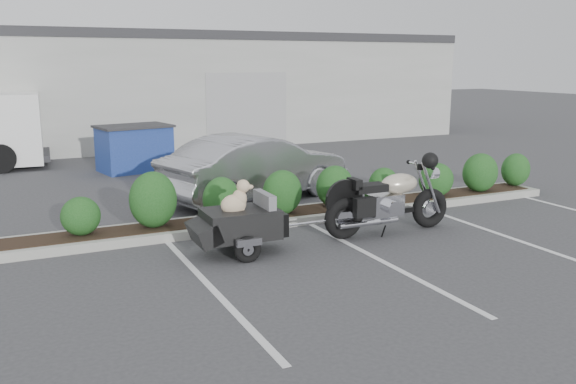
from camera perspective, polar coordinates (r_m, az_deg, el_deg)
name	(u,v)px	position (r m, az deg, el deg)	size (l,w,h in m)	color
ground	(293,260)	(9.37, 0.43, -6.37)	(90.00, 90.00, 0.00)	#38383A
planter_kerb	(290,216)	(11.67, 0.18, -2.25)	(12.00, 1.00, 0.15)	#9E9E93
building	(106,87)	(25.32, -16.70, 9.42)	(26.00, 10.00, 4.00)	#9EA099
motorcycle	(389,201)	(10.80, 9.43, -0.85)	(2.52, 0.85, 1.45)	black
pet_trailer	(239,222)	(9.57, -4.57, -2.85)	(2.00, 1.11, 1.20)	black
sedan	(256,167)	(13.29, -3.01, 2.32)	(1.51, 4.34, 1.43)	#9D9EA4
dumpster	(134,148)	(17.36, -14.17, 4.04)	(2.14, 1.65, 1.27)	navy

